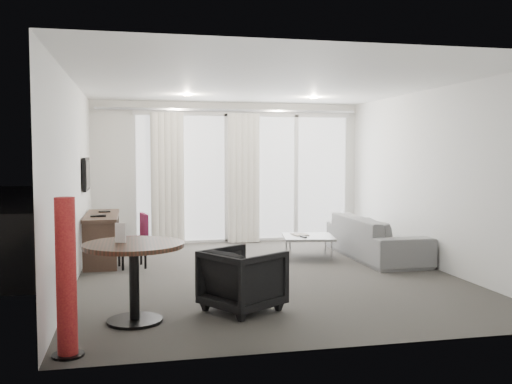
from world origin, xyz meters
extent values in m
cube|color=#3F3C37|center=(0.00, 0.00, 0.00)|extent=(5.00, 6.00, 0.00)
cube|color=white|center=(0.00, 0.00, 2.60)|extent=(5.00, 6.00, 0.00)
cube|color=silver|center=(-2.50, 0.00, 1.30)|extent=(0.00, 6.00, 2.60)
cube|color=silver|center=(2.50, 0.00, 1.30)|extent=(0.00, 6.00, 2.60)
cube|color=silver|center=(0.00, -3.00, 1.30)|extent=(5.00, 0.00, 2.60)
cylinder|color=#FFE0B2|center=(-0.90, 1.60, 2.59)|extent=(0.12, 0.12, 0.02)
cylinder|color=#FFE0B2|center=(1.20, 1.60, 2.59)|extent=(0.12, 0.12, 0.02)
cylinder|color=#A82323|center=(-2.31, -2.71, 0.66)|extent=(0.34, 0.34, 1.32)
imported|color=black|center=(-0.64, -1.68, 0.33)|extent=(1.00, 0.99, 0.66)
imported|color=slate|center=(2.02, 0.88, 0.33)|extent=(0.88, 2.26, 0.66)
cube|color=#4D4D50|center=(0.30, 4.50, -0.06)|extent=(5.60, 3.00, 0.12)
camera|label=1|loc=(-1.77, -7.54, 1.68)|focal=40.00mm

